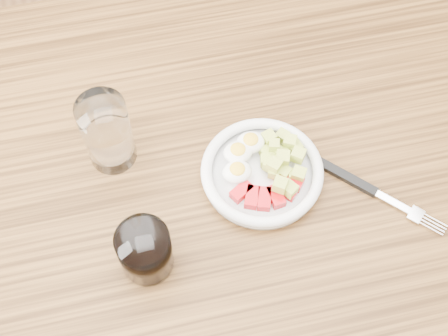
{
  "coord_description": "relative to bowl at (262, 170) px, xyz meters",
  "views": [
    {
      "loc": [
        -0.11,
        -0.44,
        1.64
      ],
      "look_at": [
        -0.01,
        0.01,
        0.8
      ],
      "focal_mm": 50.0,
      "sensor_mm": 36.0,
      "label": 1
    }
  ],
  "objects": [
    {
      "name": "bowl",
      "position": [
        0.0,
        0.0,
        0.0
      ],
      "size": [
        0.19,
        0.19,
        0.05
      ],
      "color": "white",
      "rests_on": "dining_table"
    },
    {
      "name": "dining_table",
      "position": [
        -0.05,
        0.0,
        -0.12
      ],
      "size": [
        1.5,
        0.9,
        0.77
      ],
      "color": "brown",
      "rests_on": "ground"
    },
    {
      "name": "fork",
      "position": [
        0.15,
        -0.06,
        -0.01
      ],
      "size": [
        0.17,
        0.17,
        0.01
      ],
      "color": "black",
      "rests_on": "dining_table"
    },
    {
      "name": "ground",
      "position": [
        -0.05,
        0.0,
        -0.79
      ],
      "size": [
        4.0,
        4.0,
        0.0
      ],
      "primitive_type": "plane",
      "color": "brown",
      "rests_on": "ground"
    },
    {
      "name": "water_glass",
      "position": [
        -0.22,
        0.09,
        0.05
      ],
      "size": [
        0.08,
        0.08,
        0.13
      ],
      "primitive_type": "cylinder",
      "color": "white",
      "rests_on": "dining_table"
    },
    {
      "name": "coffee_glass",
      "position": [
        -0.2,
        -0.1,
        0.03
      ],
      "size": [
        0.08,
        0.08,
        0.09
      ],
      "color": "white",
      "rests_on": "dining_table"
    }
  ]
}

